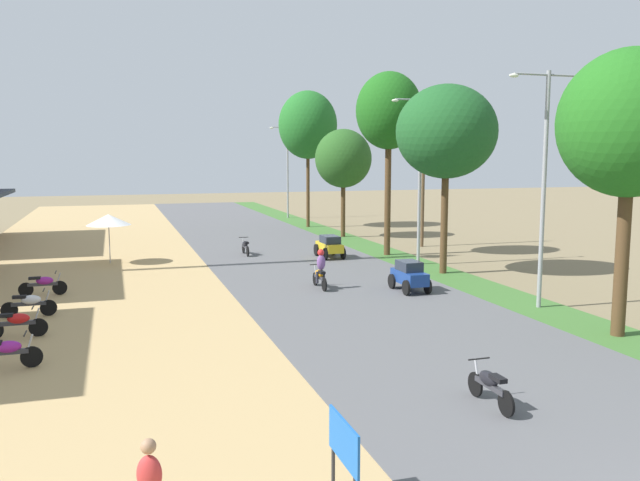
# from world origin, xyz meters

# --- Properties ---
(parked_motorbike_nearest) EXTENTS (1.80, 0.54, 0.94)m
(parked_motorbike_nearest) POSITION_xyz_m (-11.64, 12.29, 0.55)
(parked_motorbike_nearest) COLOR black
(parked_motorbike_nearest) RESTS_ON dirt_shoulder
(parked_motorbike_second) EXTENTS (1.80, 0.54, 0.94)m
(parked_motorbike_second) POSITION_xyz_m (-11.78, 15.41, 0.55)
(parked_motorbike_second) COLOR black
(parked_motorbike_second) RESTS_ON dirt_shoulder
(parked_motorbike_third) EXTENTS (1.80, 0.54, 0.94)m
(parked_motorbike_third) POSITION_xyz_m (-11.72, 18.10, 0.55)
(parked_motorbike_third) COLOR black
(parked_motorbike_third) RESTS_ON dirt_shoulder
(parked_motorbike_fourth) EXTENTS (1.80, 0.54, 0.94)m
(parked_motorbike_fourth) POSITION_xyz_m (-11.61, 21.65, 0.55)
(parked_motorbike_fourth) COLOR black
(parked_motorbike_fourth) RESTS_ON dirt_shoulder
(street_signboard) EXTENTS (0.06, 1.30, 1.50)m
(street_signboard) POSITION_xyz_m (-5.62, 3.26, 1.11)
(street_signboard) COLOR #262628
(street_signboard) RESTS_ON dirt_shoulder
(vendor_umbrella) EXTENTS (2.20, 2.20, 2.52)m
(vendor_umbrella) POSITION_xyz_m (-9.13, 28.95, 2.31)
(vendor_umbrella) COLOR #99999E
(vendor_umbrella) RESTS_ON dirt_shoulder
(median_tree_nearest) EXTENTS (4.22, 4.22, 8.65)m
(median_tree_nearest) POSITION_xyz_m (5.80, 10.16, 6.46)
(median_tree_nearest) COLOR #4C351E
(median_tree_nearest) RESTS_ON median_strip
(median_tree_second) EXTENTS (4.63, 4.63, 8.72)m
(median_tree_second) POSITION_xyz_m (5.80, 21.37, 6.61)
(median_tree_second) COLOR #4C351E
(median_tree_second) RESTS_ON median_strip
(median_tree_third) EXTENTS (3.58, 3.58, 9.97)m
(median_tree_third) POSITION_xyz_m (5.54, 27.37, 7.88)
(median_tree_third) COLOR #4C351E
(median_tree_third) RESTS_ON median_strip
(median_tree_fourth) EXTENTS (3.80, 3.80, 7.24)m
(median_tree_fourth) POSITION_xyz_m (5.94, 35.80, 5.32)
(median_tree_fourth) COLOR #4C351E
(median_tree_fourth) RESTS_ON median_strip
(median_tree_fifth) EXTENTS (4.45, 4.45, 10.33)m
(median_tree_fifth) POSITION_xyz_m (5.42, 42.39, 7.81)
(median_tree_fifth) COLOR #4C351E
(median_tree_fifth) RESTS_ON median_strip
(streetlamp_near) EXTENTS (3.16, 0.20, 8.43)m
(streetlamp_near) POSITION_xyz_m (5.80, 14.09, 4.88)
(streetlamp_near) COLOR gray
(streetlamp_near) RESTS_ON median_strip
(streetlamp_mid) EXTENTS (3.16, 0.20, 8.35)m
(streetlamp_mid) POSITION_xyz_m (5.80, 24.00, 4.84)
(streetlamp_mid) COLOR gray
(streetlamp_mid) RESTS_ON median_strip
(streetlamp_far) EXTENTS (3.16, 0.20, 8.05)m
(streetlamp_far) POSITION_xyz_m (5.80, 49.94, 4.68)
(streetlamp_far) COLOR gray
(streetlamp_far) RESTS_ON median_strip
(utility_pole_near) EXTENTS (1.80, 0.20, 8.66)m
(utility_pole_near) POSITION_xyz_m (9.06, 30.15, 4.52)
(utility_pole_near) COLOR brown
(utility_pole_near) RESTS_ON ground
(car_hatchback_blue) EXTENTS (1.04, 2.00, 1.23)m
(car_hatchback_blue) POSITION_xyz_m (2.48, 18.03, 0.75)
(car_hatchback_blue) COLOR navy
(car_hatchback_blue) RESTS_ON road_strip
(car_sedan_yellow) EXTENTS (1.10, 2.26, 1.19)m
(car_sedan_yellow) POSITION_xyz_m (2.16, 27.31, 0.74)
(car_sedan_yellow) COLOR gold
(car_sedan_yellow) RESTS_ON road_strip
(motorbike_ahead_second) EXTENTS (0.54, 1.80, 0.94)m
(motorbike_ahead_second) POSITION_xyz_m (-1.10, 6.33, 0.57)
(motorbike_ahead_second) COLOR black
(motorbike_ahead_second) RESTS_ON road_strip
(motorbike_ahead_third) EXTENTS (0.54, 1.80, 1.66)m
(motorbike_ahead_third) POSITION_xyz_m (-0.82, 19.59, 0.86)
(motorbike_ahead_third) COLOR black
(motorbike_ahead_third) RESTS_ON road_strip
(motorbike_ahead_fourth) EXTENTS (0.54, 1.80, 0.94)m
(motorbike_ahead_fourth) POSITION_xyz_m (-1.99, 29.63, 0.57)
(motorbike_ahead_fourth) COLOR black
(motorbike_ahead_fourth) RESTS_ON road_strip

